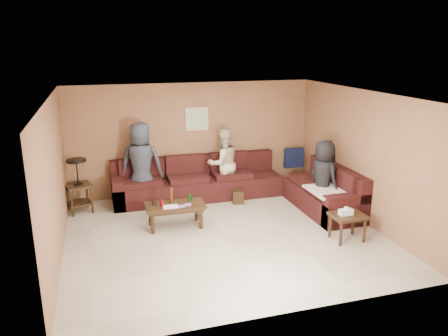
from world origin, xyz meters
name	(u,v)px	position (x,y,z in m)	size (l,w,h in m)	color
room	(224,145)	(0.00, 0.00, 1.66)	(5.60, 5.50, 2.50)	#B1AA96
sectional_sofa	(240,188)	(0.81, 1.52, 0.33)	(4.65, 2.90, 0.97)	#341111
coffee_table	(175,208)	(-0.77, 0.60, 0.39)	(1.10, 0.57, 0.74)	#311F10
end_table_left	(78,185)	(-2.50, 1.91, 0.58)	(0.59, 0.59, 1.11)	#311F10
side_table_right	(348,218)	(2.00, -0.80, 0.41)	(0.58, 0.48, 0.62)	#311F10
waste_bin	(238,197)	(0.75, 1.49, 0.14)	(0.24, 0.24, 0.28)	#311F10
wall_art	(197,119)	(0.10, 2.48, 1.70)	(0.52, 0.04, 0.52)	tan
person_left	(141,164)	(-1.22, 1.99, 0.89)	(0.87, 0.57, 1.78)	#2A303A
person_middle	(223,163)	(0.56, 1.98, 0.77)	(0.75, 0.58, 1.54)	beige
person_right	(323,178)	(2.18, 0.44, 0.76)	(0.74, 0.48, 1.52)	black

